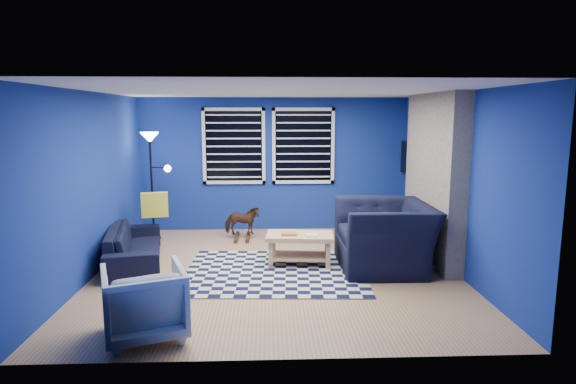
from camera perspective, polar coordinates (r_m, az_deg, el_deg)
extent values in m
plane|color=tan|center=(6.91, -1.36, -9.30)|extent=(5.00, 5.00, 0.00)
plane|color=white|center=(6.56, -1.45, 11.88)|extent=(5.00, 5.00, 0.00)
plane|color=navy|center=(9.10, -1.66, 3.28)|extent=(5.00, 0.00, 5.00)
plane|color=navy|center=(7.04, -22.20, 0.82)|extent=(0.00, 5.00, 5.00)
plane|color=navy|center=(7.11, 19.17, 1.07)|extent=(0.00, 5.00, 5.00)
cube|color=gray|center=(7.53, 16.87, 1.62)|extent=(0.26, 2.00, 2.50)
cube|color=black|center=(7.66, 15.56, -5.07)|extent=(0.04, 0.70, 0.60)
cube|color=gray|center=(7.70, 14.53, -7.34)|extent=(0.50, 1.20, 0.08)
cube|color=black|center=(9.08, -6.43, 5.42)|extent=(1.05, 0.02, 1.30)
cube|color=white|center=(9.05, -6.51, 9.72)|extent=(1.17, 0.05, 0.06)
cube|color=white|center=(9.14, -6.35, 1.16)|extent=(1.17, 0.05, 0.06)
cube|color=black|center=(9.08, 1.82, 5.47)|extent=(1.05, 0.02, 1.30)
cube|color=white|center=(9.05, 1.85, 9.77)|extent=(1.17, 0.05, 0.06)
cube|color=white|center=(9.14, 1.81, 1.21)|extent=(1.17, 0.05, 0.06)
cube|color=black|center=(8.96, 14.28, 3.86)|extent=(0.06, 1.00, 0.58)
cube|color=black|center=(8.95, 14.06, 3.86)|extent=(0.01, 0.92, 0.50)
cube|color=black|center=(6.85, -1.58, -9.42)|extent=(2.59, 2.12, 0.02)
imported|color=black|center=(7.51, -17.76, -6.06)|extent=(1.98, 1.11, 0.55)
imported|color=black|center=(7.07, 11.38, -5.09)|extent=(1.45, 1.27, 0.94)
imported|color=gray|center=(5.09, -16.66, -12.38)|extent=(0.99, 1.01, 0.72)
imported|color=#432615|center=(8.53, -5.47, -3.45)|extent=(0.28, 0.61, 0.52)
cube|color=tan|center=(7.06, 1.41, -5.25)|extent=(1.02, 0.65, 0.06)
cube|color=tan|center=(7.14, 1.40, -7.59)|extent=(0.92, 0.55, 0.03)
cube|color=#A85830|center=(6.99, 0.11, -5.00)|extent=(0.23, 0.18, 0.03)
cube|color=silver|center=(6.94, 2.81, -5.15)|extent=(0.19, 0.15, 0.03)
cube|color=tan|center=(6.90, -1.91, -7.55)|extent=(0.07, 0.07, 0.39)
cube|color=tan|center=(6.95, 4.91, -7.45)|extent=(0.07, 0.07, 0.39)
cube|color=tan|center=(7.31, -1.93, -6.58)|extent=(0.07, 0.07, 0.39)
cube|color=tan|center=(7.36, 4.49, -6.49)|extent=(0.07, 0.07, 0.39)
cube|color=tan|center=(9.23, 10.03, -3.24)|extent=(0.62, 0.50, 0.45)
cube|color=black|center=(9.23, 10.03, -3.24)|extent=(0.54, 0.45, 0.36)
cube|color=#5ED318|center=(9.18, 10.08, -1.60)|extent=(0.40, 0.35, 0.09)
cylinder|color=black|center=(8.92, -15.57, -5.26)|extent=(0.24, 0.24, 0.03)
cylinder|color=black|center=(8.75, -15.82, 0.29)|extent=(0.04, 0.04, 1.76)
cone|color=white|center=(8.66, -16.09, 6.23)|extent=(0.32, 0.32, 0.18)
sphere|color=white|center=(8.59, -14.08, 2.72)|extent=(0.12, 0.12, 0.12)
cube|color=gold|center=(8.07, -15.52, -1.47)|extent=(0.44, 0.21, 0.40)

